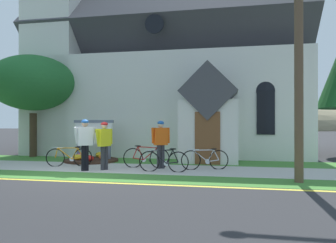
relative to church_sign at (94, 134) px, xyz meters
name	(u,v)px	position (x,y,z in m)	size (l,w,h in m)	color
ground	(116,160)	(0.90, 0.37, -1.18)	(140.00, 140.00, 0.00)	#2B2B2D
sidewalk_slab	(134,168)	(2.41, -1.86, -1.17)	(32.00, 2.39, 0.01)	#B7B5AD
grass_verge	(116,177)	(2.41, -3.77, -1.18)	(32.00, 1.43, 0.01)	#427F33
church_lawn	(149,161)	(2.41, 0.33, -1.18)	(24.00, 1.99, 0.01)	#427F33
curb_paint_stripe	(105,183)	(2.41, -4.63, -1.18)	(28.00, 0.16, 0.01)	yellow
church_building	(169,72)	(2.10, 6.44, 3.69)	(14.64, 12.60, 13.04)	silver
church_sign	(94,134)	(0.00, 0.00, 0.00)	(1.80, 0.14, 1.78)	slate
flower_bed	(91,159)	(-0.01, -0.24, -1.09)	(2.28, 2.28, 0.34)	#382319
bicycle_green	(69,157)	(-0.17, -1.81, -0.82)	(1.67, 0.51, 0.77)	black
bicycle_silver	(146,157)	(2.79, -1.60, -0.80)	(1.73, 0.18, 0.84)	black
bicycle_yellow	(164,161)	(3.63, -2.44, -0.81)	(1.71, 0.08, 0.82)	black
bicycle_black	(205,159)	(4.96, -1.66, -0.81)	(1.65, 0.55, 0.77)	black
cyclist_in_yellow_jersey	(104,142)	(1.49, -2.41, -0.19)	(0.41, 0.66, 1.69)	#2D2D33
cyclist_in_red_jersey	(161,140)	(3.36, -1.71, -0.16)	(0.61, 0.44, 1.73)	#2D2D33
cyclist_in_white_jersey	(85,140)	(0.91, -2.74, -0.12)	(0.59, 0.53, 1.78)	black
utility_pole	(295,20)	(7.59, -3.55, 3.34)	(3.12, 0.28, 8.16)	brown
yard_deciduous_tree	(33,83)	(-3.61, 0.99, 2.41)	(4.10, 4.10, 4.94)	#3D2D1E
distant_hill	(200,129)	(-1.73, 72.72, -1.18)	(92.43, 45.91, 16.42)	#847A5B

